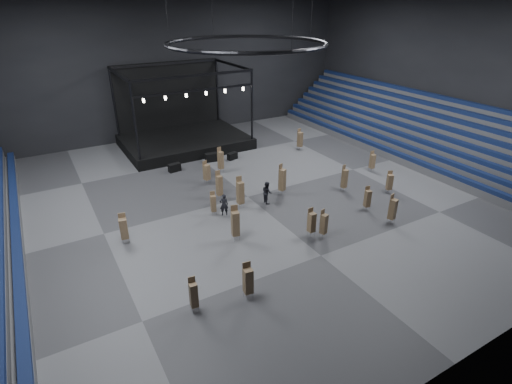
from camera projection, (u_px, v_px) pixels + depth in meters
floor at (248, 197)px, 35.86m from camera, size 50.00×50.00×0.00m
wall_back at (163, 63)px, 48.23m from camera, size 50.00×0.20×18.00m
wall_front at (506, 201)px, 15.57m from camera, size 50.00×0.20×18.00m
wall_right at (449, 70)px, 43.12m from camera, size 0.20×42.00×18.00m
bleachers_right at (424, 138)px, 45.40m from camera, size 7.20×40.00×6.40m
stage at (182, 133)px, 47.85m from camera, size 14.00×10.00×9.20m
truss_ring at (246, 43)px, 30.14m from camera, size 12.30×12.30×5.15m
flight_case_left at (174, 168)px, 40.93m from camera, size 1.31×0.78×0.82m
flight_case_mid at (212, 157)px, 43.42m from camera, size 1.45×0.87×0.91m
flight_case_right at (232, 156)px, 43.97m from camera, size 1.24×0.82×0.76m
chair_stack_0 at (240, 192)px, 33.38m from camera, size 0.53×0.53×2.86m
chair_stack_1 at (368, 198)px, 33.14m from camera, size 0.53×0.53×2.16m
chair_stack_2 at (194, 294)px, 22.34m from camera, size 0.46×0.46×2.30m
chair_stack_3 at (235, 223)px, 28.87m from camera, size 0.63×0.63×2.82m
chair_stack_4 at (300, 139)px, 46.27m from camera, size 0.59×0.59×2.55m
chair_stack_5 at (207, 172)px, 37.87m from camera, size 0.67×0.67×2.29m
chair_stack_6 at (312, 222)px, 29.48m from camera, size 0.51×0.51×2.31m
chair_stack_7 at (324, 223)px, 29.32m from camera, size 0.55×0.55×2.30m
chair_stack_8 at (248, 280)px, 23.29m from camera, size 0.57×0.57×2.46m
chair_stack_9 at (372, 161)px, 40.58m from camera, size 0.50×0.50×2.19m
chair_stack_10 at (221, 160)px, 40.33m from camera, size 0.57×0.57×2.64m
chair_stack_11 at (124, 228)px, 28.58m from camera, size 0.64×0.64×2.39m
chair_stack_12 at (344, 178)px, 36.38m from camera, size 0.53×0.53×2.55m
chair_stack_13 at (213, 203)px, 32.45m from camera, size 0.48×0.48×2.07m
chair_stack_14 at (390, 182)px, 36.06m from camera, size 0.62×0.62×2.16m
chair_stack_15 at (282, 179)px, 35.70m from camera, size 0.67×0.67×2.93m
chair_stack_16 at (219, 185)px, 34.90m from camera, size 0.50×0.50×2.68m
chair_stack_17 at (393, 209)px, 31.14m from camera, size 0.60×0.60×2.50m
man_center at (224, 205)px, 32.47m from camera, size 0.79×0.63×1.89m
crew_member at (267, 192)px, 34.45m from camera, size 0.87×1.05×1.96m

